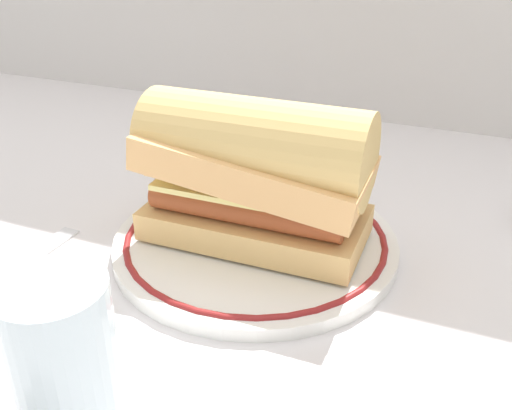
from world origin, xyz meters
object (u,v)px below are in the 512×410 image
(plate, at_px, (256,240))
(sausage_sandwich, at_px, (256,170))
(butter_knife, at_px, (1,276))
(drinking_glass, at_px, (64,362))

(plate, bearing_deg, sausage_sandwich, 67.17)
(butter_knife, bearing_deg, drinking_glass, -32.36)
(plate, bearing_deg, drinking_glass, -98.36)
(sausage_sandwich, relative_size, drinking_glass, 2.03)
(sausage_sandwich, height_order, drinking_glass, sausage_sandwich)
(sausage_sandwich, height_order, butter_knife, sausage_sandwich)
(plate, bearing_deg, butter_knife, -144.40)
(plate, relative_size, drinking_glass, 2.66)
(sausage_sandwich, distance_m, butter_knife, 0.24)
(sausage_sandwich, relative_size, butter_knife, 1.30)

